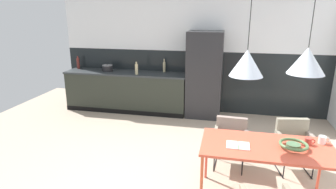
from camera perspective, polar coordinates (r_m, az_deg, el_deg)
ground_plane at (r=3.95m, az=-1.57°, el=-18.42°), size 8.55×8.55×0.00m
back_wall_splashback_dark at (r=6.61m, az=5.05°, el=2.74°), size 6.10×0.12×1.39m
back_wall_panel_upper at (r=6.42m, az=5.37°, el=14.87°), size 6.10×0.12×1.39m
kitchen_counter at (r=6.68m, az=-8.30°, el=0.66°), size 2.82×0.63×0.91m
refrigerator_column at (r=6.18m, az=7.32°, el=3.92°), size 0.75×0.60×1.85m
dining_table at (r=3.60m, az=19.21°, el=-10.41°), size 1.53×0.76×0.74m
armchair_head_of_table at (r=4.36m, az=12.48°, el=-8.08°), size 0.51×0.50×0.72m
armchair_far_side at (r=4.53m, az=24.02°, el=-8.12°), size 0.56×0.55×0.75m
fruit_bowl at (r=3.62m, az=23.90°, el=-9.22°), size 0.33×0.33×0.06m
open_book at (r=3.47m, az=13.88°, el=-9.90°), size 0.27×0.21×0.02m
mug_tall_blue at (r=3.88m, az=28.62°, el=-7.99°), size 0.13×0.09×0.09m
mug_wide_latte at (r=3.78m, az=26.38°, el=-8.43°), size 0.12×0.08×0.08m
cooking_pot at (r=6.74m, az=-12.08°, el=5.23°), size 0.24×0.24×0.17m
bottle_wine_green at (r=7.22m, az=-17.61°, el=6.00°), size 0.07×0.07×0.30m
bottle_spice_small at (r=6.49m, az=-0.77°, el=5.61°), size 0.06×0.06×0.30m
bottle_oil_tall at (r=6.29m, az=-6.35°, el=5.12°), size 0.07×0.07×0.28m
pendant_lamp_over_table_near at (r=3.26m, az=15.53°, el=6.12°), size 0.37×0.37×1.17m
pendant_lamp_over_table_far at (r=3.35m, az=26.12°, el=6.10°), size 0.39×0.39×1.12m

